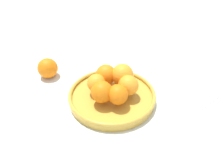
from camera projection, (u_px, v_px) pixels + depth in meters
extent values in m
plane|color=silver|center=(112.00, 100.00, 0.80)|extent=(4.00, 4.00, 0.00)
cylinder|color=gold|center=(112.00, 97.00, 0.79)|extent=(0.31, 0.31, 0.02)
torus|color=gold|center=(112.00, 94.00, 0.78)|extent=(0.31, 0.31, 0.01)
sphere|color=orange|center=(102.00, 92.00, 0.72)|extent=(0.07, 0.07, 0.07)
sphere|color=orange|center=(118.00, 94.00, 0.71)|extent=(0.07, 0.07, 0.07)
sphere|color=orange|center=(128.00, 85.00, 0.75)|extent=(0.07, 0.07, 0.07)
sphere|color=orange|center=(122.00, 75.00, 0.79)|extent=(0.08, 0.08, 0.08)
sphere|color=orange|center=(106.00, 74.00, 0.80)|extent=(0.08, 0.08, 0.08)
sphere|color=orange|center=(96.00, 83.00, 0.77)|extent=(0.07, 0.07, 0.07)
sphere|color=orange|center=(48.00, 68.00, 0.89)|extent=(0.08, 0.08, 0.08)
cube|color=white|center=(195.00, 92.00, 0.83)|extent=(0.15, 0.15, 0.01)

